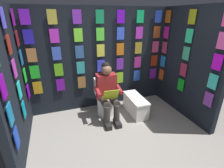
# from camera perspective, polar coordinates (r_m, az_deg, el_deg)

# --- Properties ---
(ground_plane) EXTENTS (30.00, 30.00, 0.00)m
(ground_plane) POSITION_cam_1_polar(r_m,az_deg,el_deg) (2.86, 7.26, -23.29)
(ground_plane) COLOR gray
(display_wall_back) EXTENTS (3.21, 0.14, 2.22)m
(display_wall_back) POSITION_cam_1_polar(r_m,az_deg,el_deg) (3.81, -4.11, 8.26)
(display_wall_back) COLOR black
(display_wall_back) RESTS_ON ground
(display_wall_left) EXTENTS (0.14, 1.76, 2.22)m
(display_wall_left) POSITION_cam_1_polar(r_m,az_deg,el_deg) (3.80, 24.22, 6.28)
(display_wall_left) COLOR black
(display_wall_left) RESTS_ON ground
(display_wall_right) EXTENTS (0.14, 1.76, 2.22)m
(display_wall_right) POSITION_cam_1_polar(r_m,az_deg,el_deg) (2.87, -30.91, 0.19)
(display_wall_right) COLOR black
(display_wall_right) RESTS_ON ground
(toilet) EXTENTS (0.41, 0.56, 0.77)m
(toilet) POSITION_cam_1_polar(r_m,az_deg,el_deg) (3.71, -2.38, -5.15)
(toilet) COLOR white
(toilet) RESTS_ON ground
(person_reading) EXTENTS (0.53, 0.69, 1.19)m
(person_reading) POSITION_cam_1_polar(r_m,az_deg,el_deg) (3.40, -1.42, -2.74)
(person_reading) COLOR maroon
(person_reading) RESTS_ON ground
(comic_longbox_near) EXTENTS (0.33, 0.77, 0.39)m
(comic_longbox_near) POSITION_cam_1_polar(r_m,az_deg,el_deg) (3.78, 7.95, -7.04)
(comic_longbox_near) COLOR white
(comic_longbox_near) RESTS_ON ground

